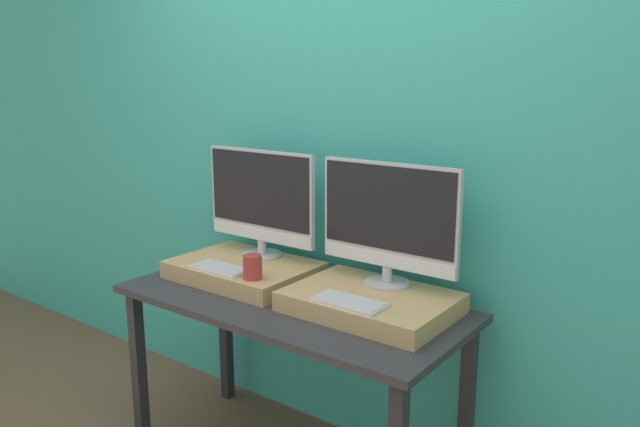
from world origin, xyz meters
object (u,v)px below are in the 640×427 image
Objects in this scene: monitor_left at (261,200)px; keyboard_left at (220,268)px; mug at (253,267)px; monitor_right at (388,220)px; keyboard_right at (349,302)px.

monitor_left is 2.20× the size of keyboard_left.
mug is at bearing -54.49° from monitor_left.
monitor_left is 6.00× the size of mug.
mug is 0.17× the size of monitor_right.
monitor_left is 0.39m from mug.
monitor_left reaches higher than mug.
monitor_left is at bearing 125.51° from mug.
monitor_right reaches higher than keyboard_right.
keyboard_left is 2.73× the size of mug.
mug is at bearing 180.00° from keyboard_right.
monitor_right is 2.20× the size of keyboard_right.
monitor_right is at bearing 21.71° from keyboard_left.
monitor_left is 0.76m from keyboard_right.
keyboard_left is at bearing 180.00° from keyboard_right.
keyboard_left is 0.76m from monitor_right.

